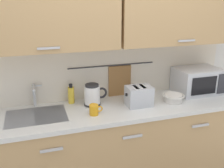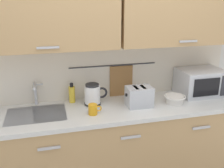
# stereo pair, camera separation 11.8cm
# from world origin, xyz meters

# --- Properties ---
(counter_unit) EXTENTS (2.53, 0.64, 0.90)m
(counter_unit) POSITION_xyz_m (-0.01, 0.30, 0.46)
(counter_unit) COLOR tan
(counter_unit) RESTS_ON ground
(back_wall_assembly) EXTENTS (3.70, 0.41, 2.50)m
(back_wall_assembly) POSITION_xyz_m (0.00, 0.53, 1.52)
(back_wall_assembly) COLOR silver
(back_wall_assembly) RESTS_ON ground
(sink_faucet) EXTENTS (0.09, 0.17, 0.22)m
(sink_faucet) POSITION_xyz_m (-0.78, 0.53, 1.04)
(sink_faucet) COLOR #B2B5BA
(sink_faucet) RESTS_ON counter_unit
(microwave) EXTENTS (0.46, 0.35, 0.27)m
(microwave) POSITION_xyz_m (0.91, 0.41, 1.04)
(microwave) COLOR silver
(microwave) RESTS_ON counter_unit
(electric_kettle) EXTENTS (0.23, 0.16, 0.21)m
(electric_kettle) POSITION_xyz_m (-0.25, 0.41, 1.00)
(electric_kettle) COLOR black
(electric_kettle) RESTS_ON counter_unit
(dish_soap_bottle) EXTENTS (0.06, 0.06, 0.20)m
(dish_soap_bottle) POSITION_xyz_m (-0.44, 0.52, 0.99)
(dish_soap_bottle) COLOR yellow
(dish_soap_bottle) RESTS_ON counter_unit
(mug_near_sink) EXTENTS (0.12, 0.08, 0.09)m
(mug_near_sink) POSITION_xyz_m (-0.29, 0.19, 0.95)
(mug_near_sink) COLOR orange
(mug_near_sink) RESTS_ON counter_unit
(mixing_bowl) EXTENTS (0.21, 0.21, 0.08)m
(mixing_bowl) POSITION_xyz_m (0.53, 0.24, 0.94)
(mixing_bowl) COLOR silver
(mixing_bowl) RESTS_ON counter_unit
(toaster) EXTENTS (0.26, 0.17, 0.19)m
(toaster) POSITION_xyz_m (0.17, 0.27, 1.00)
(toaster) COLOR #B7BABF
(toaster) RESTS_ON counter_unit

